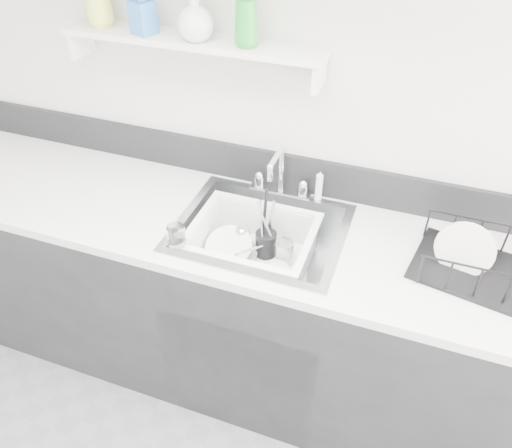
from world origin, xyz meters
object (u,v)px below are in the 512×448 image
at_px(counter_run, 260,309).
at_px(wash_tub, 252,247).
at_px(sink, 260,246).
at_px(dish_rack, 479,257).

height_order(counter_run, wash_tub, wash_tub).
height_order(sink, wash_tub, wash_tub).
distance_m(counter_run, dish_rack, 0.93).
relative_size(counter_run, sink, 5.00).
distance_m(sink, dish_rack, 0.79).
bearing_deg(sink, wash_tub, -128.84).
relative_size(sink, wash_tub, 1.36).
bearing_deg(counter_run, dish_rack, 1.96).
relative_size(sink, dish_rack, 1.61).
bearing_deg(dish_rack, wash_tub, -165.25).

